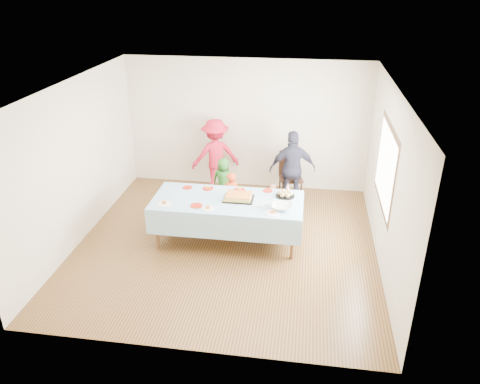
# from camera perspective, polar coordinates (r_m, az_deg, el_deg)

# --- Properties ---
(ground) EXTENTS (5.00, 5.00, 0.00)m
(ground) POSITION_cam_1_polar(r_m,az_deg,el_deg) (8.04, -1.67, -6.37)
(ground) COLOR #4D2D16
(ground) RESTS_ON ground
(room_walls) EXTENTS (5.04, 5.04, 2.72)m
(room_walls) POSITION_cam_1_polar(r_m,az_deg,el_deg) (7.26, -1.42, 5.58)
(room_walls) COLOR beige
(room_walls) RESTS_ON ground
(party_table) EXTENTS (2.50, 1.10, 0.78)m
(party_table) POSITION_cam_1_polar(r_m,az_deg,el_deg) (7.80, -1.53, -1.31)
(party_table) COLOR brown
(party_table) RESTS_ON ground
(birthday_cake) EXTENTS (0.50, 0.38, 0.09)m
(birthday_cake) POSITION_cam_1_polar(r_m,az_deg,el_deg) (7.78, -0.18, -0.61)
(birthday_cake) COLOR black
(birthday_cake) RESTS_ON party_table
(rolls_tray) EXTENTS (0.33, 0.33, 0.10)m
(rolls_tray) POSITION_cam_1_polar(r_m,az_deg,el_deg) (7.91, 5.52, -0.26)
(rolls_tray) COLOR black
(rolls_tray) RESTS_ON party_table
(punch_bowl) EXTENTS (0.34, 0.34, 0.08)m
(punch_bowl) POSITION_cam_1_polar(r_m,az_deg,el_deg) (7.48, 5.13, -1.81)
(punch_bowl) COLOR silver
(punch_bowl) RESTS_ON party_table
(party_hat) EXTENTS (0.09, 0.09, 0.16)m
(party_hat) POSITION_cam_1_polar(r_m,az_deg,el_deg) (8.07, 5.83, 0.55)
(party_hat) COLOR white
(party_hat) RESTS_ON party_table
(fork_pile) EXTENTS (0.24, 0.18, 0.07)m
(fork_pile) POSITION_cam_1_polar(r_m,az_deg,el_deg) (7.54, 2.86, -1.59)
(fork_pile) COLOR white
(fork_pile) RESTS_ON party_table
(plate_red_far_a) EXTENTS (0.17, 0.17, 0.01)m
(plate_red_far_a) POSITION_cam_1_polar(r_m,az_deg,el_deg) (8.25, -6.41, 0.55)
(plate_red_far_a) COLOR red
(plate_red_far_a) RESTS_ON party_table
(plate_red_far_b) EXTENTS (0.19, 0.19, 0.01)m
(plate_red_far_b) POSITION_cam_1_polar(r_m,az_deg,el_deg) (8.18, -3.94, 0.43)
(plate_red_far_b) COLOR red
(plate_red_far_b) RESTS_ON party_table
(plate_red_far_c) EXTENTS (0.20, 0.20, 0.01)m
(plate_red_far_c) POSITION_cam_1_polar(r_m,az_deg,el_deg) (8.11, -0.10, 0.26)
(plate_red_far_c) COLOR red
(plate_red_far_c) RESTS_ON party_table
(plate_red_far_d) EXTENTS (0.17, 0.17, 0.01)m
(plate_red_far_d) POSITION_cam_1_polar(r_m,az_deg,el_deg) (8.09, 3.39, 0.16)
(plate_red_far_d) COLOR red
(plate_red_far_d) RESTS_ON party_table
(plate_red_near) EXTENTS (0.20, 0.20, 0.01)m
(plate_red_near) POSITION_cam_1_polar(r_m,az_deg,el_deg) (7.60, -5.33, -1.67)
(plate_red_near) COLOR red
(plate_red_near) RESTS_ON party_table
(plate_white_left) EXTENTS (0.24, 0.24, 0.01)m
(plate_white_left) POSITION_cam_1_polar(r_m,az_deg,el_deg) (7.73, -9.19, -1.43)
(plate_white_left) COLOR white
(plate_white_left) RESTS_ON party_table
(plate_white_mid) EXTENTS (0.20, 0.20, 0.01)m
(plate_white_mid) POSITION_cam_1_polar(r_m,az_deg,el_deg) (7.50, -3.95, -2.03)
(plate_white_mid) COLOR white
(plate_white_mid) RESTS_ON party_table
(plate_white_right) EXTENTS (0.24, 0.24, 0.01)m
(plate_white_right) POSITION_cam_1_polar(r_m,az_deg,el_deg) (7.36, 3.98, -2.58)
(plate_white_right) COLOR white
(plate_white_right) RESTS_ON party_table
(dining_chair) EXTENTS (0.52, 0.52, 0.99)m
(dining_chair) POSITION_cam_1_polar(r_m,az_deg,el_deg) (9.47, 6.13, 2.36)
(dining_chair) COLOR black
(dining_chair) RESTS_ON ground
(toddler_left) EXTENTS (0.41, 0.35, 0.95)m
(toddler_left) POSITION_cam_1_polar(r_m,az_deg,el_deg) (8.60, -1.14, -0.52)
(toddler_left) COLOR #CD4219
(toddler_left) RESTS_ON ground
(toddler_mid) EXTENTS (0.49, 0.36, 0.94)m
(toddler_mid) POSITION_cam_1_polar(r_m,az_deg,el_deg) (9.25, -2.01, 1.38)
(toddler_mid) COLOR #296B23
(toddler_mid) RESTS_ON ground
(toddler_right) EXTENTS (0.39, 0.31, 0.77)m
(toddler_right) POSITION_cam_1_polar(r_m,az_deg,el_deg) (8.57, 3.73, -1.33)
(toddler_right) COLOR tan
(toddler_right) RESTS_ON ground
(adult_left) EXTENTS (1.13, 0.89, 1.53)m
(adult_left) POSITION_cam_1_polar(r_m,az_deg,el_deg) (9.73, -3.01, 4.51)
(adult_left) COLOR red
(adult_left) RESTS_ON ground
(adult_right) EXTENTS (0.95, 0.52, 1.53)m
(adult_right) POSITION_cam_1_polar(r_m,az_deg,el_deg) (9.08, 6.42, 2.79)
(adult_right) COLOR #2C2C3D
(adult_right) RESTS_ON ground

